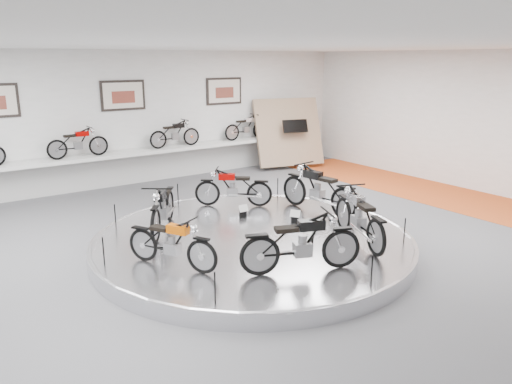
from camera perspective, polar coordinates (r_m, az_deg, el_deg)
floor at (r=9.96m, az=0.64°, el=-7.09°), size 16.00×16.00×0.00m
ceiling at (r=9.23m, az=0.72°, el=16.58°), size 16.00×16.00×0.00m
wall_back at (r=15.55m, az=-14.83°, el=8.06°), size 16.00×0.00×16.00m
wall_right at (r=15.46m, az=25.62°, el=7.06°), size 0.00×14.00×14.00m
orange_carpet_strip at (r=14.81m, az=22.46°, el=-0.80°), size 2.40×12.60×0.01m
dado_band at (r=15.76m, az=-14.46°, el=2.82°), size 15.68×0.04×1.10m
display_platform at (r=10.13m, az=-0.36°, el=-5.79°), size 6.40×6.40×0.30m
platform_rim at (r=10.09m, az=-0.36°, el=-5.15°), size 6.40×6.40×0.10m
shelf at (r=15.41m, az=-14.18°, el=4.28°), size 11.00×0.55×0.10m
poster_center at (r=15.45m, az=-14.95°, el=10.62°), size 1.35×0.06×0.88m
poster_right at (r=16.99m, az=-3.66°, el=11.44°), size 1.35×0.06×0.88m
display_panel at (r=17.66m, az=3.75°, el=6.84°), size 2.56×1.52×2.30m
shelf_bike_b at (r=14.88m, az=-19.67°, el=5.11°), size 1.22×0.43×0.73m
shelf_bike_c at (r=15.94m, az=-9.24°, el=6.40°), size 1.22×0.43×0.73m
shelf_bike_d at (r=17.28m, az=-1.14°, el=7.25°), size 1.22×0.43×0.73m
bike_a at (r=11.54m, az=7.13°, el=0.35°), size 0.88×1.94×1.10m
bike_b at (r=11.95m, az=-2.62°, el=0.54°), size 1.58×1.43×0.93m
bike_c at (r=10.37m, az=-10.63°, el=-1.67°), size 1.55×1.78×1.03m
bike_d at (r=8.57m, az=-9.64°, el=-5.68°), size 1.19×1.60×0.90m
bike_e at (r=8.28m, az=5.20°, el=-5.75°), size 1.87×1.25×1.04m
bike_f at (r=9.76m, az=11.71°, el=-2.72°), size 1.24×1.90×1.06m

